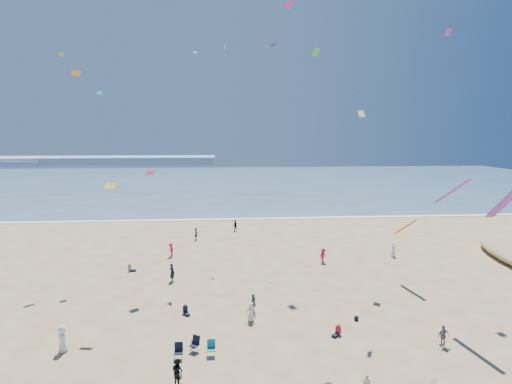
{
  "coord_description": "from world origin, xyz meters",
  "views": [
    {
      "loc": [
        -0.04,
        -18.54,
        13.83
      ],
      "look_at": [
        2.0,
        8.0,
        9.91
      ],
      "focal_mm": 28.0,
      "sensor_mm": 36.0,
      "label": 1
    }
  ],
  "objects": [
    {
      "name": "ocean",
      "position": [
        0.0,
        95.0,
        0.03
      ],
      "size": [
        220.0,
        100.0,
        0.06
      ],
      "primitive_type": "cube",
      "color": "#476B84",
      "rests_on": "ground"
    },
    {
      "name": "white_tote",
      "position": [
        -2.82,
        2.87,
        0.2
      ],
      "size": [
        0.35,
        0.2,
        0.4
      ],
      "primitive_type": "cube",
      "color": "silver",
      "rests_on": "ground"
    },
    {
      "name": "chair_cluster",
      "position": [
        -2.09,
        4.96,
        0.5
      ],
      "size": [
        2.62,
        1.52,
        1.0
      ],
      "color": "black",
      "rests_on": "ground"
    },
    {
      "name": "surf_line",
      "position": [
        0.0,
        45.0,
        0.04
      ],
      "size": [
        220.0,
        1.2,
        0.08
      ],
      "primitive_type": "cube",
      "color": "white",
      "rests_on": "ground"
    },
    {
      "name": "headland_far",
      "position": [
        -60.0,
        170.0,
        1.6
      ],
      "size": [
        110.0,
        20.0,
        3.2
      ],
      "primitive_type": "cube",
      "color": "#7A8EA8",
      "rests_on": "ground"
    },
    {
      "name": "navy_bag",
      "position": [
        9.58,
        8.84,
        0.17
      ],
      "size": [
        0.28,
        0.18,
        0.34
      ],
      "primitive_type": "cube",
      "color": "black",
      "rests_on": "ground"
    },
    {
      "name": "kites_aloft",
      "position": [
        9.15,
        13.28,
        15.13
      ],
      "size": [
        45.86,
        43.69,
        29.15
      ],
      "color": "yellow",
      "rests_on": "ground"
    },
    {
      "name": "black_backpack",
      "position": [
        -2.24,
        6.07,
        0.19
      ],
      "size": [
        0.3,
        0.22,
        0.38
      ],
      "primitive_type": "cube",
      "color": "black",
      "rests_on": "ground"
    },
    {
      "name": "seated_group",
      "position": [
        0.67,
        7.84,
        0.42
      ],
      "size": [
        18.39,
        22.55,
        0.84
      ],
      "color": "silver",
      "rests_on": "ground"
    },
    {
      "name": "standing_flyers",
      "position": [
        2.01,
        15.24,
        0.79
      ],
      "size": [
        30.04,
        44.06,
        1.73
      ],
      "color": "slate",
      "rests_on": "ground"
    }
  ]
}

